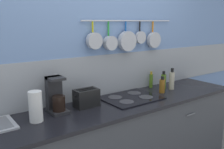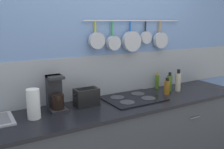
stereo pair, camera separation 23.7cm
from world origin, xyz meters
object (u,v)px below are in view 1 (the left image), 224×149
at_px(bottle_olive_oil, 162,86).
at_px(bottle_sesame_oil, 151,80).
at_px(toaster, 86,98).
at_px(coffee_maker, 56,97).
at_px(paper_towel_roll, 36,107).
at_px(bottle_dish_soap, 163,81).
at_px(bottle_cooking_wine, 172,80).

distance_m(bottle_olive_oil, bottle_sesame_oil, 0.25).
height_order(bottle_olive_oil, bottle_sesame_oil, bottle_sesame_oil).
bearing_deg(toaster, coffee_maker, 171.03).
height_order(paper_towel_roll, bottle_dish_soap, paper_towel_roll).
distance_m(bottle_olive_oil, bottle_dish_soap, 0.17).
distance_m(toaster, bottle_olive_oil, 0.95).
bearing_deg(bottle_cooking_wine, bottle_dish_soap, 139.20).
bearing_deg(bottle_sesame_oil, toaster, -171.78).
height_order(coffee_maker, toaster, coffee_maker).
bearing_deg(toaster, paper_towel_roll, -171.63).
xyz_separation_m(coffee_maker, bottle_olive_oil, (1.23, -0.15, -0.05)).
relative_size(paper_towel_roll, coffee_maker, 0.79).
height_order(bottle_sesame_oil, bottle_cooking_wine, bottle_cooking_wine).
height_order(paper_towel_roll, coffee_maker, coffee_maker).
distance_m(coffee_maker, bottle_dish_soap, 1.36).
relative_size(toaster, bottle_olive_oil, 1.31).
relative_size(toaster, bottle_dish_soap, 1.12).
relative_size(paper_towel_roll, bottle_dish_soap, 1.16).
distance_m(paper_towel_roll, coffee_maker, 0.26).
bearing_deg(bottle_olive_oil, bottle_dish_soap, 37.30).
relative_size(bottle_olive_oil, bottle_cooking_wine, 0.73).
distance_m(paper_towel_roll, bottle_sesame_oil, 1.54).
bearing_deg(bottle_cooking_wine, coffee_maker, 175.65).
relative_size(paper_towel_roll, bottle_olive_oil, 1.35).
bearing_deg(toaster, bottle_dish_soap, 0.03).
distance_m(toaster, bottle_sesame_oil, 1.02).
relative_size(coffee_maker, toaster, 1.30).
relative_size(paper_towel_roll, toaster, 1.03).
bearing_deg(paper_towel_roll, coffee_maker, 28.04).
height_order(paper_towel_roll, bottle_sesame_oil, paper_towel_roll).
bearing_deg(bottle_dish_soap, toaster, -179.97).
bearing_deg(paper_towel_roll, bottle_cooking_wine, 0.44).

